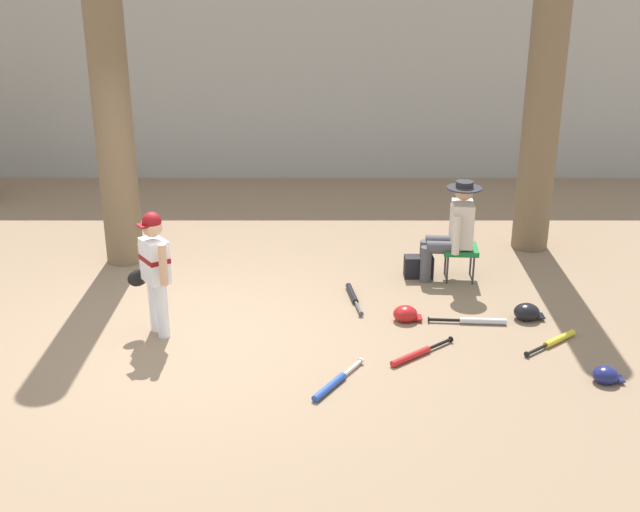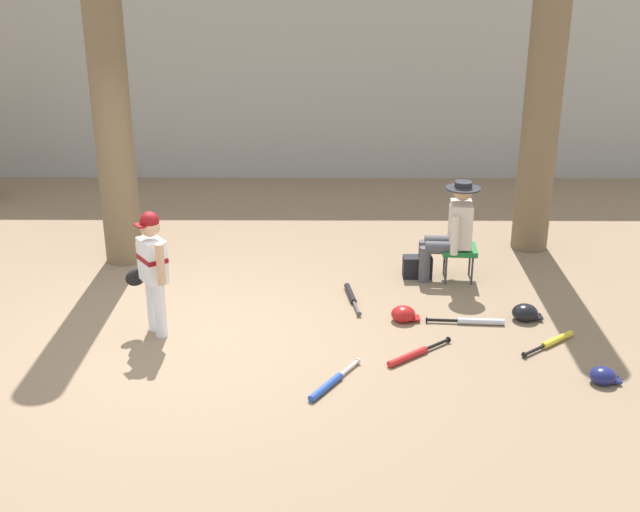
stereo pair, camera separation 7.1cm
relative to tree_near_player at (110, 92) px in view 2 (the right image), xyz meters
name	(u,v)px [view 2 (the right image)]	position (x,y,z in m)	size (l,w,h in m)	color
ground_plane	(196,340)	(1.21, -2.18, -2.10)	(60.00, 60.00, 0.00)	#897056
concrete_back_wall	(246,81)	(1.21, 3.92, -0.51)	(18.00, 0.36, 3.18)	#9E9E99
tree_near_player	(110,92)	(0.00, 0.00, 0.00)	(0.59, 0.59, 4.76)	brown
tree_behind_spectator	(544,90)	(5.18, 0.49, -0.06)	(0.75, 0.75, 4.85)	brown
young_ballplayer	(152,265)	(0.79, -2.02, -1.36)	(0.52, 0.51, 1.31)	white
folding_stool	(459,251)	(4.08, -0.60, -1.74)	(0.43, 0.43, 0.41)	#196B2D
seated_spectator	(452,228)	(3.98, -0.60, -1.46)	(0.67, 0.54, 1.20)	#47474C
handbag_beside_stool	(417,267)	(3.61, -0.54, -1.97)	(0.34, 0.18, 0.26)	black
bat_black_composite	(351,296)	(2.81, -1.16, -2.07)	(0.17, 0.78, 0.07)	black
bat_blue_youth	(330,384)	(2.56, -3.10, -2.07)	(0.49, 0.73, 0.07)	#2347AD
bat_red_barrel	(413,355)	(3.36, -2.54, -2.07)	(0.68, 0.57, 0.07)	red
bat_yellow_trainer	(554,341)	(4.79, -2.25, -2.07)	(0.62, 0.52, 0.07)	yellow
bat_aluminum_silver	(475,321)	(4.08, -1.81, -2.07)	(0.82, 0.12, 0.07)	#B7BCC6
batting_helmet_red	(403,314)	(3.34, -1.73, -2.03)	(0.31, 0.23, 0.18)	#A81919
batting_helmet_black	(525,313)	(4.63, -1.69, -2.02)	(0.32, 0.25, 0.19)	black
batting_helmet_navy	(603,376)	(5.04, -3.01, -2.03)	(0.29, 0.22, 0.16)	navy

